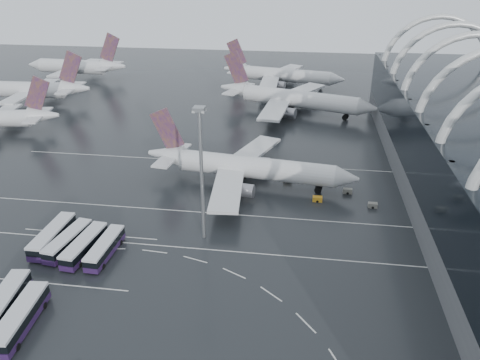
# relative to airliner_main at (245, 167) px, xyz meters

# --- Properties ---
(ground) EXTENTS (420.00, 420.00, 0.00)m
(ground) POSITION_rel_airliner_main_xyz_m (-3.85, -27.56, -4.46)
(ground) COLOR black
(ground) RESTS_ON ground
(lane_marking_near) EXTENTS (120.00, 0.25, 0.01)m
(lane_marking_near) POSITION_rel_airliner_main_xyz_m (-3.85, -29.56, -4.46)
(lane_marking_near) COLOR silver
(lane_marking_near) RESTS_ON ground
(lane_marking_mid) EXTENTS (120.00, 0.25, 0.01)m
(lane_marking_mid) POSITION_rel_airliner_main_xyz_m (-3.85, -15.56, -4.46)
(lane_marking_mid) COLOR silver
(lane_marking_mid) RESTS_ON ground
(lane_marking_far) EXTENTS (120.00, 0.25, 0.01)m
(lane_marking_far) POSITION_rel_airliner_main_xyz_m (-3.85, 12.44, -4.46)
(lane_marking_far) COLOR silver
(lane_marking_far) RESTS_ON ground
(bus_bay_line_south) EXTENTS (28.00, 0.25, 0.01)m
(bus_bay_line_south) POSITION_rel_airliner_main_xyz_m (-27.85, -43.56, -4.46)
(bus_bay_line_south) COLOR silver
(bus_bay_line_south) RESTS_ON ground
(bus_bay_line_north) EXTENTS (28.00, 0.25, 0.01)m
(bus_bay_line_north) POSITION_rel_airliner_main_xyz_m (-27.85, -27.56, -4.46)
(bus_bay_line_north) COLOR silver
(bus_bay_line_north) RESTS_ON ground
(airliner_main) EXTENTS (52.64, 45.78, 17.82)m
(airliner_main) POSITION_rel_airliner_main_xyz_m (0.00, 0.00, 0.00)
(airliner_main) COLOR silver
(airliner_main) RESTS_ON ground
(airliner_gate_b) EXTENTS (57.30, 50.87, 20.32)m
(airliner_gate_b) POSITION_rel_airliner_main_xyz_m (8.64, 60.69, 0.62)
(airliner_gate_b) COLOR silver
(airliner_gate_b) RESTS_ON ground
(airliner_gate_c) EXTENTS (53.27, 48.34, 19.07)m
(airliner_gate_c) POSITION_rel_airliner_main_xyz_m (2.02, 98.48, 0.31)
(airliner_gate_c) COLOR silver
(airliner_gate_c) RESTS_ON ground
(jet_remote_mid) EXTENTS (46.29, 37.26, 20.19)m
(jet_remote_mid) POSITION_rel_airliner_main_xyz_m (-88.89, 58.68, 0.75)
(jet_remote_mid) COLOR silver
(jet_remote_mid) RESTS_ON ground
(jet_remote_far) EXTENTS (48.20, 38.82, 21.01)m
(jet_remote_far) POSITION_rel_airliner_main_xyz_m (-90.30, 99.44, 0.96)
(jet_remote_far) COLOR silver
(jet_remote_far) RESTS_ON ground
(bus_row_near_a) EXTENTS (3.37, 13.65, 3.35)m
(bus_row_near_a) POSITION_rel_airliner_main_xyz_m (-33.25, -31.98, -2.62)
(bus_row_near_a) COLOR #2D143F
(bus_row_near_a) RESTS_ON ground
(bus_row_near_b) EXTENTS (4.47, 12.91, 3.11)m
(bus_row_near_b) POSITION_rel_airliner_main_xyz_m (-29.57, -32.99, -2.75)
(bus_row_near_b) COLOR #2D143F
(bus_row_near_b) RESTS_ON ground
(bus_row_near_c) EXTENTS (4.05, 13.14, 3.18)m
(bus_row_near_c) POSITION_rel_airliner_main_xyz_m (-25.77, -34.07, -2.71)
(bus_row_near_c) COLOR #2D143F
(bus_row_near_c) RESTS_ON ground
(bus_row_near_d) EXTENTS (3.25, 12.47, 3.05)m
(bus_row_near_d) POSITION_rel_airliner_main_xyz_m (-21.69, -34.20, -2.79)
(bus_row_near_d) COLOR #2D143F
(bus_row_near_d) RESTS_ON ground
(bus_row_far_a) EXTENTS (4.98, 14.24, 3.43)m
(bus_row_far_a) POSITION_rel_airliner_main_xyz_m (-30.85, -51.63, -2.58)
(bus_row_far_a) COLOR #2D143F
(bus_row_far_a) RESTS_ON ground
(bus_row_far_b) EXTENTS (4.23, 13.85, 3.36)m
(bus_row_far_b) POSITION_rel_airliner_main_xyz_m (-26.55, -54.01, -2.62)
(bus_row_far_b) COLOR #2D143F
(bus_row_far_b) RESTS_ON ground
(floodlight_mast) EXTENTS (2.05, 2.05, 26.80)m
(floodlight_mast) POSITION_rel_airliner_main_xyz_m (-4.83, -25.33, 12.39)
(floodlight_mast) COLOR gray
(floodlight_mast) RESTS_ON ground
(gse_cart_belly_a) EXTENTS (2.17, 1.28, 1.19)m
(gse_cart_belly_a) POSITION_rel_airliner_main_xyz_m (17.64, -6.75, -3.87)
(gse_cart_belly_a) COLOR orange
(gse_cart_belly_a) RESTS_ON ground
(gse_cart_belly_b) EXTENTS (2.09, 1.24, 1.14)m
(gse_cart_belly_b) POSITION_rel_airliner_main_xyz_m (24.73, -1.61, -3.89)
(gse_cart_belly_b) COLOR slate
(gse_cart_belly_b) RESTS_ON ground
(gse_cart_belly_d) EXTENTS (2.01, 1.19, 1.09)m
(gse_cart_belly_d) POSITION_rel_airliner_main_xyz_m (29.82, -7.92, -3.92)
(gse_cart_belly_d) COLOR slate
(gse_cart_belly_d) RESTS_ON ground
(gse_cart_belly_e) EXTENTS (2.12, 1.25, 1.16)m
(gse_cart_belly_e) POSITION_rel_airliner_main_xyz_m (10.38, 3.16, -3.88)
(gse_cart_belly_e) COLOR orange
(gse_cart_belly_e) RESTS_ON ground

